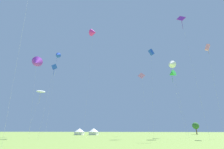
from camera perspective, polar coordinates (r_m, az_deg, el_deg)
name	(u,v)px	position (r m, az deg, el deg)	size (l,w,h in m)	color
kite_white_parafoil	(41,92)	(58.91, -24.25, -5.62)	(3.21, 2.76, 14.84)	white
kite_blue_diamond	(54,68)	(44.86, -20.13, 2.05)	(1.55, 1.95, 18.80)	blue
kite_green_delta	(172,74)	(55.41, 20.70, 0.19)	(3.20, 3.84, 20.65)	green
kite_blue_box	(151,52)	(52.45, 13.93, 7.75)	(2.64, 3.04, 26.49)	blue
kite_magenta_delta	(94,33)	(61.57, -6.66, 14.75)	(3.69, 3.50, 38.01)	#E02DA3
kite_purple_diamond	(181,20)	(54.25, 23.71, 17.57)	(2.74, 2.82, 34.98)	purple
kite_pink_diamond	(142,76)	(67.37, 10.56, -0.53)	(3.11, 1.16, 25.04)	pink
kite_white_delta	(171,64)	(49.36, 20.56, 3.53)	(3.09, 3.08, 21.42)	white
kite_purple_delta	(36,62)	(50.11, -25.54, 3.98)	(4.28, 4.66, 22.16)	purple
kite_blue_delta	(57,55)	(68.07, -19.02, 6.66)	(2.38, 3.25, 31.96)	blue
kite_pink_box	(208,47)	(57.84, 31.12, 8.35)	(2.50, 2.63, 27.26)	pink
festival_tent_left	(79,131)	(75.15, -11.62, -19.36)	(4.28, 4.28, 2.78)	white
festival_tent_right	(94,131)	(73.26, -6.61, -19.62)	(4.28, 4.28, 2.78)	white
tree_distant_left	(196,126)	(91.80, 27.86, -16.01)	(3.19, 3.19, 5.64)	brown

